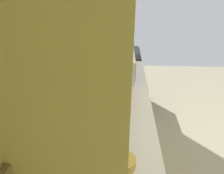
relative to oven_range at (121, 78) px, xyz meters
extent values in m
cube|color=#E2CF86|center=(-1.59, 0.36, 0.86)|extent=(4.24, 0.12, 2.67)
cube|color=silver|center=(-1.99, 0.00, 0.43)|extent=(3.32, 0.63, 0.02)
cube|color=#332819|center=(-1.75, -0.30, -0.03)|extent=(0.01, 0.01, 0.82)
cube|color=#332819|center=(-1.28, -0.30, -0.03)|extent=(0.01, 0.01, 0.82)
cube|color=#332819|center=(-0.81, -0.30, -0.03)|extent=(0.01, 0.01, 0.82)
cube|color=#E2D87C|center=(-1.99, 0.14, 1.38)|extent=(2.01, 0.32, 0.74)
cube|color=black|center=(0.00, 0.00, -0.02)|extent=(0.67, 0.60, 0.91)
cube|color=black|center=(0.00, -0.31, -0.06)|extent=(0.52, 0.01, 0.50)
cube|color=black|center=(0.00, 0.00, 0.45)|extent=(0.63, 0.57, 0.02)
cube|color=black|center=(0.00, 0.28, 0.53)|extent=(0.63, 0.04, 0.18)
cylinder|color=#38383D|center=(-0.15, -0.11, 0.47)|extent=(0.11, 0.11, 0.01)
cylinder|color=#38383D|center=(0.15, -0.11, 0.47)|extent=(0.11, 0.11, 0.01)
cylinder|color=#38383D|center=(-0.15, 0.11, 0.47)|extent=(0.11, 0.11, 0.01)
cylinder|color=#38383D|center=(0.15, 0.11, 0.47)|extent=(0.11, 0.11, 0.01)
cube|color=white|center=(-0.89, 0.02, 0.59)|extent=(0.50, 0.36, 0.30)
cube|color=black|center=(-0.94, -0.16, 0.59)|extent=(0.31, 0.01, 0.21)
cube|color=#2D2D33|center=(-0.69, -0.16, 0.59)|extent=(0.09, 0.01, 0.21)
cylinder|color=gold|center=(-2.30, -0.03, 0.47)|extent=(0.16, 0.16, 0.07)
cylinder|color=gold|center=(-2.30, -0.03, 0.49)|extent=(0.13, 0.13, 0.03)
cylinder|color=red|center=(-1.39, -0.03, 0.52)|extent=(0.15, 0.15, 0.17)
cylinder|color=black|center=(-1.39, -0.03, 0.62)|extent=(0.04, 0.04, 0.02)
cylinder|color=red|center=(-1.31, -0.03, 0.56)|extent=(0.09, 0.02, 0.05)
camera|label=1|loc=(-3.40, 0.00, 1.64)|focal=36.08mm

